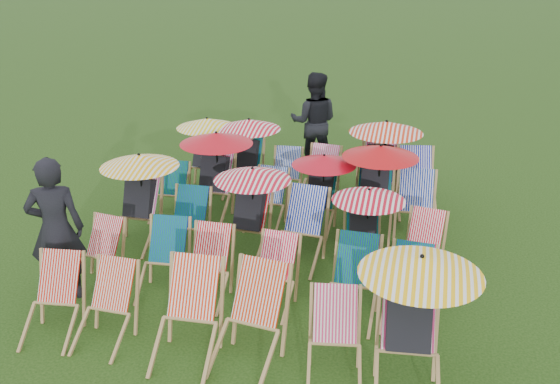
% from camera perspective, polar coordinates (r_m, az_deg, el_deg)
% --- Properties ---
extents(ground, '(100.00, 100.00, 0.00)m').
position_cam_1_polar(ground, '(8.86, -1.01, -6.36)').
color(ground, black).
rests_on(ground, ground).
extents(deckchair_0, '(0.68, 0.87, 0.88)m').
position_cam_1_polar(deckchair_0, '(7.60, -20.14, -9.26)').
color(deckchair_0, '#A17D4B').
rests_on(deckchair_0, ground).
extents(deckchair_1, '(0.60, 0.82, 0.86)m').
position_cam_1_polar(deckchair_1, '(7.31, -15.75, -10.09)').
color(deckchair_1, '#A17D4B').
rests_on(deckchair_1, ground).
extents(deckchair_2, '(0.71, 0.96, 1.01)m').
position_cam_1_polar(deckchair_2, '(6.84, -8.52, -11.12)').
color(deckchair_2, '#A17D4B').
rests_on(deckchair_2, ground).
extents(deckchair_3, '(0.80, 1.02, 1.01)m').
position_cam_1_polar(deckchair_3, '(6.70, -2.84, -11.63)').
color(deckchair_3, '#A17D4B').
rests_on(deckchair_3, ground).
extents(deckchair_4, '(0.70, 0.89, 0.88)m').
position_cam_1_polar(deckchair_4, '(6.53, 5.04, -13.40)').
color(deckchair_4, '#A17D4B').
rests_on(deckchair_4, ground).
extents(deckchair_5, '(1.21, 1.29, 1.43)m').
position_cam_1_polar(deckchair_5, '(6.33, 11.97, -11.67)').
color(deckchair_5, '#A17D4B').
rests_on(deckchair_5, ground).
extents(deckchair_6, '(0.66, 0.83, 0.83)m').
position_cam_1_polar(deckchair_6, '(8.50, -16.52, -5.50)').
color(deckchair_6, '#A17D4B').
rests_on(deckchair_6, ground).
extents(deckchair_7, '(0.66, 0.87, 0.89)m').
position_cam_1_polar(deckchair_7, '(8.09, -10.65, -6.14)').
color(deckchair_7, '#A17D4B').
rests_on(deckchair_7, ground).
extents(deckchair_8, '(0.58, 0.81, 0.88)m').
position_cam_1_polar(deckchair_8, '(7.87, -6.78, -6.81)').
color(deckchair_8, '#A17D4B').
rests_on(deckchair_8, ground).
extents(deckchair_9, '(0.62, 0.82, 0.84)m').
position_cam_1_polar(deckchair_9, '(7.67, -0.72, -7.60)').
color(deckchair_9, '#A17D4B').
rests_on(deckchair_9, ground).
extents(deckchair_10, '(0.65, 0.88, 0.93)m').
position_cam_1_polar(deckchair_10, '(7.49, 6.64, -8.18)').
color(deckchair_10, '#A17D4B').
rests_on(deckchair_10, ground).
extents(deckchair_11, '(0.63, 0.84, 0.87)m').
position_cam_1_polar(deckchair_11, '(7.52, 11.70, -8.66)').
color(deckchair_11, '#A17D4B').
rests_on(deckchair_11, ground).
extents(deckchair_12, '(1.14, 1.18, 1.35)m').
position_cam_1_polar(deckchair_12, '(9.34, -12.99, -0.56)').
color(deckchair_12, '#A17D4B').
rests_on(deckchair_12, ground).
extents(deckchair_13, '(0.61, 0.84, 0.91)m').
position_cam_1_polar(deckchair_13, '(8.99, -8.64, -2.96)').
color(deckchair_13, '#A17D4B').
rests_on(deckchair_13, ground).
extents(deckchair_14, '(1.09, 1.14, 1.29)m').
position_cam_1_polar(deckchair_14, '(8.77, -2.98, -1.75)').
color(deckchair_14, '#A17D4B').
rests_on(deckchair_14, ground).
extents(deckchair_15, '(0.75, 0.98, 1.00)m').
position_cam_1_polar(deckchair_15, '(8.64, 1.83, -3.44)').
color(deckchair_15, '#A17D4B').
rests_on(deckchair_15, ground).
extents(deckchair_16, '(0.98, 1.07, 1.17)m').
position_cam_1_polar(deckchair_16, '(8.42, 7.74, -3.49)').
color(deckchair_16, '#A17D4B').
rests_on(deckchair_16, ground).
extents(deckchair_17, '(0.69, 0.86, 0.84)m').
position_cam_1_polar(deckchair_17, '(8.52, 12.81, -4.98)').
color(deckchair_17, '#A17D4B').
rests_on(deckchair_17, ground).
extents(deckchair_18, '(0.60, 0.80, 0.84)m').
position_cam_1_polar(deckchair_18, '(10.26, -10.05, -0.01)').
color(deckchair_18, '#A17D4B').
rests_on(deckchair_18, ground).
extents(deckchair_19, '(1.17, 1.21, 1.39)m').
position_cam_1_polar(deckchair_19, '(10.07, -6.18, 1.70)').
color(deckchair_19, '#A17D4B').
rests_on(deckchair_19, ground).
extents(deckchair_20, '(0.62, 0.83, 0.86)m').
position_cam_1_polar(deckchair_20, '(9.77, -1.23, -0.72)').
color(deckchair_20, '#A17D4B').
rests_on(deckchair_20, ground).
extents(deckchair_21, '(0.99, 1.04, 1.18)m').
position_cam_1_polar(deckchair_21, '(9.62, 3.62, 0.08)').
color(deckchair_21, '#A17D4B').
rests_on(deckchair_21, ground).
extents(deckchair_22, '(1.15, 1.21, 1.37)m').
position_cam_1_polar(deckchair_22, '(9.55, 8.69, 0.35)').
color(deckchair_22, '#A17D4B').
rests_on(deckchair_22, ground).
extents(deckchair_23, '(0.68, 0.92, 0.97)m').
position_cam_1_polar(deckchair_23, '(9.55, 12.27, -1.47)').
color(deckchair_23, '#A17D4B').
rests_on(deckchair_23, ground).
extents(deckchair_24, '(1.08, 1.15, 1.29)m').
position_cam_1_polar(deckchair_24, '(11.27, -7.01, 3.62)').
color(deckchair_24, '#A17D4B').
rests_on(deckchair_24, ground).
extents(deckchair_25, '(1.11, 1.16, 1.32)m').
position_cam_1_polar(deckchair_25, '(11.01, -3.19, 3.40)').
color(deckchair_25, '#A17D4B').
rests_on(deckchair_25, ground).
extents(deckchair_26, '(0.60, 0.81, 0.84)m').
position_cam_1_polar(deckchair_26, '(10.81, 0.50, 1.52)').
color(deckchair_26, '#A17D4B').
rests_on(deckchair_26, ground).
extents(deckchair_27, '(0.70, 0.90, 0.92)m').
position_cam_1_polar(deckchair_27, '(10.67, 3.63, 1.42)').
color(deckchair_27, '#A17D4B').
rests_on(deckchair_27, ground).
extents(deckchair_28, '(1.22, 1.29, 1.45)m').
position_cam_1_polar(deckchair_28, '(10.53, 9.22, 2.65)').
color(deckchair_28, '#A17D4B').
rests_on(deckchair_28, ground).
extents(deckchair_29, '(0.81, 1.02, 1.01)m').
position_cam_1_polar(deckchair_29, '(10.50, 12.40, 0.83)').
color(deckchair_29, '#A17D4B').
rests_on(deckchair_29, ground).
extents(person_left, '(0.80, 0.68, 1.87)m').
position_cam_1_polar(person_left, '(8.11, -19.82, -3.23)').
color(person_left, black).
rests_on(person_left, ground).
extents(person_rear, '(1.00, 0.82, 1.92)m').
position_cam_1_polar(person_rear, '(12.08, 3.13, 6.42)').
color(person_rear, black).
rests_on(person_rear, ground).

